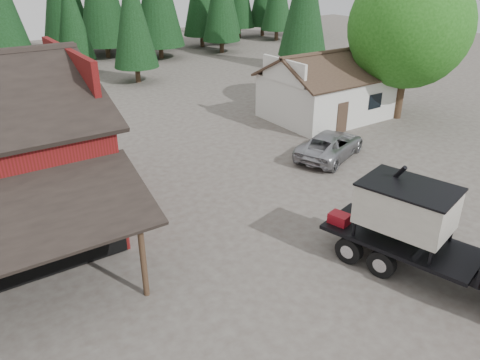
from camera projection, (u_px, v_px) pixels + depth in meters
ground at (312, 269)px, 17.11m from camera, size 120.00×120.00×0.00m
farmhouse at (327, 94)px, 32.67m from camera, size 8.60×6.42×4.65m
deciduous_tree at (410, 31)px, 30.62m from camera, size 8.00×8.00×10.20m
conifer_backdrop at (38, 67)px, 48.44m from camera, size 76.00×16.00×16.00m
near_pine_b at (132, 14)px, 39.98m from camera, size 3.96×3.96×10.40m
feed_truck at (445, 238)px, 15.70m from camera, size 4.33×8.74×3.82m
silver_car at (330, 145)px, 26.38m from camera, size 5.73×4.15×1.45m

